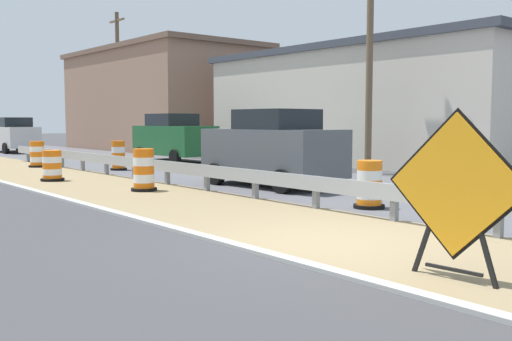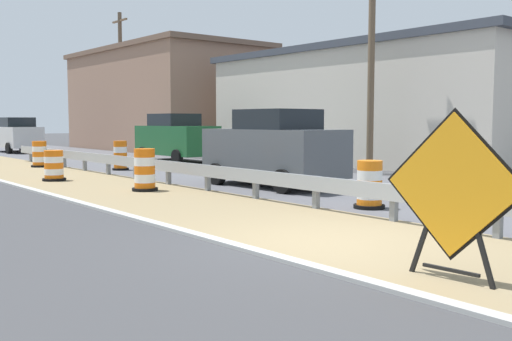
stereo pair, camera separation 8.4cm
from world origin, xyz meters
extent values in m
plane|color=#3D3D3F|center=(0.00, 0.00, 0.00)|extent=(160.00, 160.00, 0.00)
cube|color=#8E7A56|center=(0.66, 0.00, 0.00)|extent=(3.72, 120.00, 0.01)
cube|color=#56565B|center=(5.96, 0.00, 0.00)|extent=(6.88, 120.00, 0.00)
cube|color=#ADADA8|center=(-1.30, 0.00, 0.00)|extent=(0.20, 120.00, 0.11)
cube|color=#999EA3|center=(2.27, 0.47, 0.55)|extent=(0.08, 42.77, 0.32)
cube|color=slate|center=(2.35, -1.56, 0.35)|extent=(0.12, 0.12, 0.70)
cube|color=slate|center=(2.35, 0.47, 0.35)|extent=(0.12, 0.12, 0.70)
cube|color=slate|center=(2.35, 2.51, 0.35)|extent=(0.12, 0.12, 0.70)
cube|color=slate|center=(2.35, 4.55, 0.35)|extent=(0.12, 0.12, 0.70)
cube|color=slate|center=(2.35, 6.58, 0.35)|extent=(0.12, 0.12, 0.70)
cube|color=slate|center=(2.35, 8.62, 0.35)|extent=(0.12, 0.12, 0.70)
cube|color=slate|center=(2.35, 10.66, 0.35)|extent=(0.12, 0.12, 0.70)
cube|color=slate|center=(2.35, 12.69, 0.35)|extent=(0.12, 0.12, 0.70)
cube|color=slate|center=(2.35, 14.73, 0.35)|extent=(0.12, 0.12, 0.70)
cube|color=slate|center=(2.35, 16.77, 0.35)|extent=(0.12, 0.12, 0.70)
cube|color=slate|center=(2.35, 18.80, 0.35)|extent=(0.12, 0.12, 0.70)
cube|color=slate|center=(2.35, 20.84, 0.35)|extent=(0.12, 0.12, 0.70)
cube|color=black|center=(-0.39, -2.78, 0.52)|extent=(0.07, 0.39, 1.06)
cube|color=black|center=(-0.43, -2.08, 0.52)|extent=(0.07, 0.39, 1.06)
cube|color=black|center=(-0.41, -2.43, 0.12)|extent=(0.08, 0.72, 0.04)
cube|color=orange|center=(-0.43, -2.43, 1.14)|extent=(0.13, 1.69, 1.69)
cube|color=black|center=(-0.41, -2.43, 1.14)|extent=(0.12, 1.79, 1.80)
cylinder|color=orange|center=(3.26, 1.81, 0.10)|extent=(0.54, 0.54, 0.21)
cylinder|color=white|center=(3.26, 1.81, 0.31)|extent=(0.54, 0.54, 0.21)
cylinder|color=orange|center=(3.26, 1.81, 0.52)|extent=(0.54, 0.54, 0.21)
cylinder|color=white|center=(3.26, 1.81, 0.72)|extent=(0.54, 0.54, 0.21)
cylinder|color=orange|center=(3.26, 1.81, 0.93)|extent=(0.54, 0.54, 0.21)
cylinder|color=black|center=(3.26, 1.81, 0.04)|extent=(0.67, 0.67, 0.08)
cylinder|color=orange|center=(1.05, 7.67, 0.11)|extent=(0.56, 0.56, 0.23)
cylinder|color=white|center=(1.05, 7.67, 0.34)|extent=(0.56, 0.56, 0.23)
cylinder|color=orange|center=(1.05, 7.67, 0.57)|extent=(0.56, 0.56, 0.23)
cylinder|color=white|center=(1.05, 7.67, 0.80)|extent=(0.56, 0.56, 0.23)
cylinder|color=orange|center=(1.05, 7.67, 1.02)|extent=(0.56, 0.56, 0.23)
cylinder|color=black|center=(1.05, 7.67, 0.04)|extent=(0.69, 0.69, 0.08)
cylinder|color=orange|center=(3.51, 14.11, 0.11)|extent=(0.50, 0.50, 0.22)
cylinder|color=white|center=(3.51, 14.11, 0.34)|extent=(0.50, 0.50, 0.22)
cylinder|color=orange|center=(3.51, 14.11, 0.56)|extent=(0.50, 0.50, 0.22)
cylinder|color=white|center=(3.51, 14.11, 0.78)|extent=(0.50, 0.50, 0.22)
cylinder|color=orange|center=(3.51, 14.11, 1.01)|extent=(0.50, 0.50, 0.22)
cylinder|color=black|center=(3.51, 14.11, 0.04)|extent=(0.63, 0.63, 0.08)
cylinder|color=orange|center=(0.11, 11.82, 0.10)|extent=(0.58, 0.58, 0.19)
cylinder|color=white|center=(0.11, 11.82, 0.29)|extent=(0.58, 0.58, 0.19)
cylinder|color=orange|center=(0.11, 11.82, 0.48)|extent=(0.58, 0.58, 0.19)
cylinder|color=white|center=(0.11, 11.82, 0.67)|extent=(0.58, 0.58, 0.19)
cylinder|color=orange|center=(0.11, 11.82, 0.86)|extent=(0.58, 0.58, 0.19)
cylinder|color=black|center=(0.11, 11.82, 0.04)|extent=(0.72, 0.72, 0.08)
cylinder|color=orange|center=(1.63, 17.55, 0.11)|extent=(0.56, 0.56, 0.21)
cylinder|color=white|center=(1.63, 17.55, 0.32)|extent=(0.56, 0.56, 0.21)
cylinder|color=orange|center=(1.63, 17.55, 0.53)|extent=(0.56, 0.56, 0.21)
cylinder|color=white|center=(1.63, 17.55, 0.74)|extent=(0.56, 0.56, 0.21)
cylinder|color=orange|center=(1.63, 17.55, 0.95)|extent=(0.56, 0.56, 0.21)
cylinder|color=black|center=(1.63, 17.55, 0.04)|extent=(0.70, 0.70, 0.08)
cube|color=silver|center=(4.39, 29.78, 0.92)|extent=(1.92, 4.71, 1.20)
cube|color=black|center=(4.40, 29.60, 1.80)|extent=(1.67, 2.19, 0.56)
cylinder|color=black|center=(5.25, 31.34, 0.32)|extent=(0.24, 0.65, 0.64)
cylinder|color=black|center=(3.54, 28.22, 0.32)|extent=(0.24, 0.65, 0.64)
cylinder|color=black|center=(5.33, 28.27, 0.32)|extent=(0.24, 0.65, 0.64)
cube|color=#4C5156|center=(4.42, 6.26, 0.98)|extent=(2.09, 4.31, 1.33)
cube|color=black|center=(4.43, 6.09, 1.93)|extent=(1.81, 2.01, 0.56)
cylinder|color=black|center=(3.40, 7.62, 0.32)|extent=(0.24, 0.65, 0.64)
cylinder|color=black|center=(5.34, 7.69, 0.32)|extent=(0.24, 0.65, 0.64)
cylinder|color=black|center=(3.50, 4.83, 0.32)|extent=(0.24, 0.65, 0.64)
cylinder|color=black|center=(5.44, 4.90, 0.32)|extent=(0.24, 0.65, 0.64)
cube|color=silver|center=(7.99, 43.01, 0.92)|extent=(2.05, 4.46, 1.19)
cube|color=black|center=(7.99, 43.18, 1.79)|extent=(1.78, 2.08, 0.56)
cylinder|color=black|center=(8.89, 41.52, 0.32)|extent=(0.24, 0.65, 0.64)
cylinder|color=black|center=(8.99, 44.43, 0.32)|extent=(0.24, 0.65, 0.64)
cube|color=#195128|center=(7.70, 16.85, 0.99)|extent=(1.93, 4.54, 1.33)
cube|color=black|center=(7.70, 17.03, 1.93)|extent=(1.71, 2.10, 0.56)
cylinder|color=black|center=(8.66, 15.38, 0.32)|extent=(0.23, 0.64, 0.64)
cylinder|color=black|center=(6.80, 15.35, 0.32)|extent=(0.23, 0.64, 0.64)
cylinder|color=black|center=(8.61, 18.36, 0.32)|extent=(0.23, 0.64, 0.64)
cylinder|color=black|center=(6.75, 18.33, 0.32)|extent=(0.23, 0.64, 0.64)
cube|color=beige|center=(14.68, 10.86, 2.42)|extent=(7.14, 15.15, 4.85)
cube|color=#3D424C|center=(14.68, 10.86, 5.00)|extent=(7.42, 15.76, 0.30)
cube|color=#93705B|center=(13.38, 27.53, 3.13)|extent=(7.56, 14.14, 6.26)
cube|color=brown|center=(13.38, 27.53, 6.41)|extent=(7.87, 14.71, 0.30)
cylinder|color=brown|center=(9.66, 7.05, 4.65)|extent=(0.24, 0.24, 9.31)
cylinder|color=brown|center=(9.90, 26.81, 4.24)|extent=(0.24, 0.24, 8.49)
cube|color=brown|center=(9.90, 26.81, 7.99)|extent=(0.12, 1.80, 0.10)
ellipsoid|color=#1E4C23|center=(7.59, 8.66, 1.01)|extent=(2.05, 2.05, 2.02)
camera|label=1|loc=(-6.49, -6.06, 1.88)|focal=40.35mm
camera|label=2|loc=(-6.43, -6.11, 1.88)|focal=40.35mm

